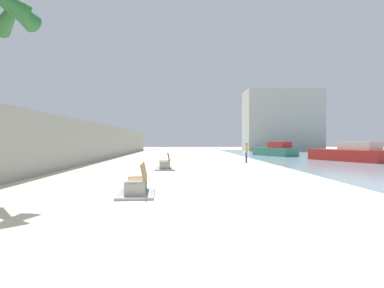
# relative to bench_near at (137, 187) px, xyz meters

# --- Properties ---
(ground_plane) EXTENTS (120.00, 120.00, 0.00)m
(ground_plane) POSITION_rel_bench_near_xyz_m (1.72, 15.38, -0.23)
(ground_plane) COLOR beige
(seawall) EXTENTS (0.80, 64.00, 3.06)m
(seawall) POSITION_rel_bench_near_xyz_m (-5.78, 15.38, 1.30)
(seawall) COLOR gray
(seawall) RESTS_ON ground
(bench_near) EXTENTS (1.25, 2.17, 0.98)m
(bench_near) POSITION_rel_bench_near_xyz_m (0.00, 0.00, 0.00)
(bench_near) COLOR gray
(bench_near) RESTS_ON ground
(bench_far) EXTENTS (1.25, 2.18, 0.98)m
(bench_far) POSITION_rel_bench_near_xyz_m (0.38, 8.90, 0.00)
(bench_far) COLOR gray
(bench_far) RESTS_ON ground
(person_walking) EXTENTS (0.20, 0.53, 1.52)m
(person_walking) POSITION_rel_bench_near_xyz_m (6.18, 14.52, 0.64)
(person_walking) COLOR navy
(person_walking) RESTS_ON ground
(boat_mid_bay) EXTENTS (3.80, 5.80, 1.50)m
(boat_mid_bay) POSITION_rel_bench_near_xyz_m (11.29, 24.88, 0.38)
(boat_mid_bay) COLOR #337060
(boat_mid_bay) RESTS_ON water_bay
(boat_outer) EXTENTS (4.72, 6.84, 1.57)m
(boat_outer) POSITION_rel_bench_near_xyz_m (14.80, 15.83, 0.40)
(boat_outer) COLOR red
(boat_outer) RESTS_ON water_bay
(harbor_building) EXTENTS (12.00, 6.00, 9.76)m
(harbor_building) POSITION_rel_bench_near_xyz_m (17.58, 43.38, 4.65)
(harbor_building) COLOR #ADAAA3
(harbor_building) RESTS_ON ground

